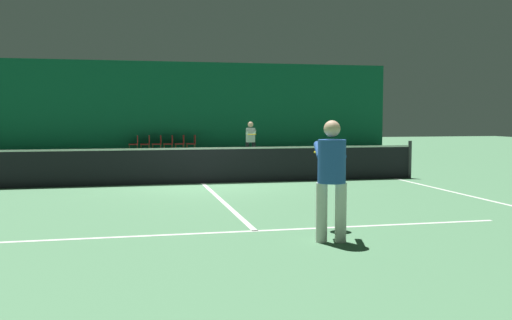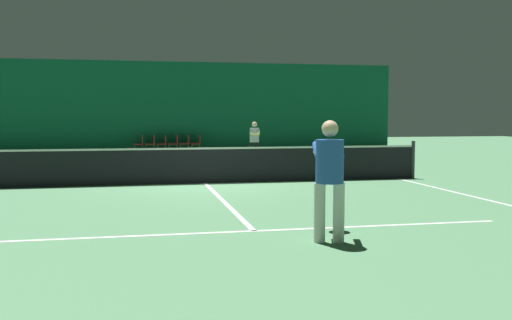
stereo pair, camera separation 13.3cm
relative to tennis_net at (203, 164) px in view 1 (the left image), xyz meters
name	(u,v)px [view 1 (the left image)]	position (x,y,z in m)	size (l,w,h in m)	color
ground_plane	(203,183)	(0.00, 0.00, -0.51)	(60.00, 60.00, 0.00)	#4C7F56
backdrop_curtain	(167,107)	(0.00, 13.74, 1.72)	(23.00, 0.12, 4.46)	#0F5138
court_line_baseline_far	(170,154)	(0.00, 11.90, -0.51)	(11.00, 0.10, 0.00)	silver
court_line_service_far	(181,164)	(0.00, 6.40, -0.51)	(8.25, 0.10, 0.00)	silver
court_line_service_near	(255,231)	(0.00, -6.40, -0.51)	(8.25, 0.10, 0.00)	silver
court_line_sideline_right	(395,178)	(5.50, 0.00, -0.51)	(0.10, 23.80, 0.00)	silver
court_line_centre	(203,183)	(0.00, 0.00, -0.51)	(0.10, 12.80, 0.00)	silver
tennis_net	(203,164)	(0.00, 0.00, 0.00)	(12.00, 0.10, 1.07)	black
player_near	(331,171)	(0.88, -7.35, 0.49)	(0.67, 1.42, 1.72)	beige
player_far	(251,138)	(2.71, 6.66, 0.40)	(0.54, 1.34, 1.56)	black
courtside_chair_0	(135,143)	(-1.60, 13.19, -0.03)	(0.44, 0.44, 0.84)	brown
courtside_chair_1	(147,143)	(-1.05, 13.19, -0.03)	(0.44, 0.44, 0.84)	brown
courtside_chair_2	(158,143)	(-0.50, 13.19, -0.03)	(0.44, 0.44, 0.84)	brown
courtside_chair_3	(170,142)	(0.06, 13.19, -0.03)	(0.44, 0.44, 0.84)	brown
courtside_chair_4	(181,142)	(0.61, 13.19, -0.03)	(0.44, 0.44, 0.84)	brown
courtside_chair_5	(192,142)	(1.16, 13.19, -0.03)	(0.44, 0.44, 0.84)	brown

